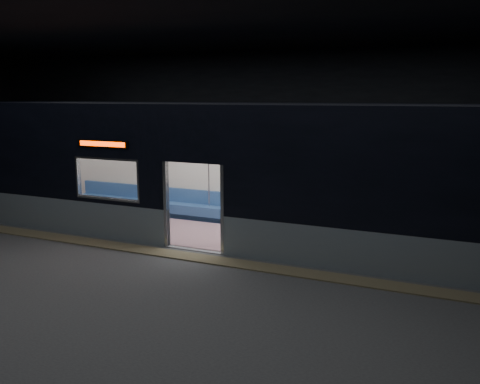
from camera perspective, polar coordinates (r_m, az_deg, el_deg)
The scene contains 7 objects.
station_floor at distance 11.05m, azimuth -7.77°, elevation -8.03°, with size 24.00×14.00×0.01m, color #47494C.
station_envelope at distance 10.46m, azimuth -8.29°, elevation 11.36°, with size 24.00×14.00×5.00m.
tactile_strip at distance 11.49m, azimuth -6.33°, elevation -7.14°, with size 22.80×0.50×0.03m, color #8C7F59.
metro_car at distance 12.80m, azimuth -2.01°, elevation 3.18°, with size 18.00×3.04×3.35m.
passenger at distance 12.77m, azimuth 17.97°, elevation -2.17°, with size 0.41×0.69×1.36m.
handbag at distance 12.58m, azimuth 17.76°, elevation -2.87°, with size 0.29×0.25×0.15m, color black.
transit_map at distance 12.90m, azimuth 21.15°, elevation 0.89°, with size 1.03×0.03×0.67m, color white.
Camera 1 is at (5.56, -8.87, 3.55)m, focal length 38.00 mm.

